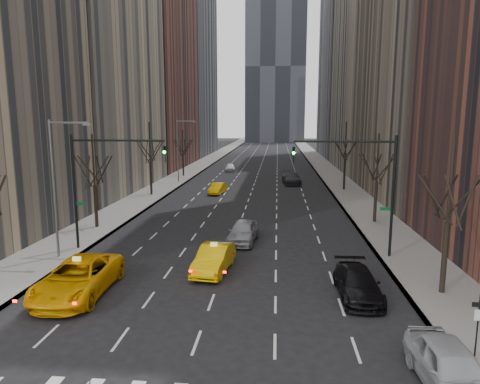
% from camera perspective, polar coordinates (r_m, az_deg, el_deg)
% --- Properties ---
extents(ground, '(400.00, 400.00, 0.00)m').
position_cam_1_polar(ground, '(18.90, -5.82, -19.34)').
color(ground, black).
rests_on(ground, ground).
extents(sidewalk_left, '(4.50, 320.00, 0.15)m').
position_cam_1_polar(sidewalk_left, '(88.07, -5.18, 3.67)').
color(sidewalk_left, slate).
rests_on(sidewalk_left, ground).
extents(sidewalk_right, '(4.50, 320.00, 0.15)m').
position_cam_1_polar(sidewalk_right, '(87.17, 10.91, 3.47)').
color(sidewalk_right, slate).
rests_on(sidewalk_right, ground).
extents(bld_left_far, '(14.00, 28.00, 44.00)m').
position_cam_1_polar(bld_left_far, '(86.82, -12.23, 17.92)').
color(bld_left_far, brown).
rests_on(bld_left_far, ground).
extents(bld_left_deep, '(14.00, 30.00, 60.00)m').
position_cam_1_polar(bld_left_deep, '(116.80, -7.79, 19.82)').
color(bld_left_deep, slate).
rests_on(bld_left_deep, ground).
extents(bld_right_far, '(14.00, 28.00, 50.00)m').
position_cam_1_polar(bld_right_far, '(83.80, 18.64, 20.04)').
color(bld_right_far, tan).
rests_on(bld_right_far, ground).
extents(bld_right_deep, '(14.00, 30.00, 58.00)m').
position_cam_1_polar(bld_right_deep, '(114.45, 14.94, 19.29)').
color(bld_right_deep, slate).
rests_on(bld_right_deep, ground).
extents(tree_lw_b, '(3.36, 3.50, 7.82)m').
position_cam_1_polar(tree_lw_b, '(37.85, -18.81, 0.87)').
color(tree_lw_b, black).
rests_on(tree_lw_b, ground).
extents(tree_lw_c, '(3.36, 3.50, 8.74)m').
position_cam_1_polar(tree_lw_c, '(52.73, -11.86, 3.86)').
color(tree_lw_c, black).
rests_on(tree_lw_c, ground).
extents(tree_lw_d, '(3.36, 3.50, 7.36)m').
position_cam_1_polar(tree_lw_d, '(70.13, -7.61, 4.97)').
color(tree_lw_d, black).
rests_on(tree_lw_d, ground).
extents(tree_rw_a, '(3.36, 3.50, 8.28)m').
position_cam_1_polar(tree_rw_a, '(24.47, 25.91, -3.78)').
color(tree_rw_a, black).
rests_on(tree_rw_a, ground).
extents(tree_rw_b, '(3.36, 3.50, 7.82)m').
position_cam_1_polar(tree_rw_b, '(39.59, 17.73, 1.29)').
color(tree_rw_b, black).
rests_on(tree_rw_b, ground).
extents(tree_rw_c, '(3.36, 3.50, 8.74)m').
position_cam_1_polar(tree_rw_c, '(57.13, 13.83, 4.21)').
color(tree_rw_c, black).
rests_on(tree_rw_c, ground).
extents(traffic_mast_left, '(6.69, 0.39, 8.00)m').
position_cam_1_polar(traffic_mast_left, '(31.02, -18.51, 2.36)').
color(traffic_mast_left, black).
rests_on(traffic_mast_left, ground).
extents(traffic_mast_right, '(6.69, 0.39, 8.00)m').
position_cam_1_polar(traffic_mast_right, '(29.06, 16.62, 2.00)').
color(traffic_mast_right, black).
rests_on(traffic_mast_right, ground).
extents(streetlight_near, '(2.83, 0.22, 9.00)m').
position_cam_1_polar(streetlight_near, '(29.97, -23.08, 2.10)').
color(streetlight_near, slate).
rests_on(streetlight_near, ground).
extents(streetlight_far, '(2.83, 0.22, 9.00)m').
position_cam_1_polar(streetlight_far, '(62.92, -8.00, 6.31)').
color(streetlight_far, slate).
rests_on(streetlight_far, ground).
extents(sign_post, '(0.55, 0.06, 2.80)m').
position_cam_1_polar(sign_post, '(18.44, 29.13, -15.13)').
color(sign_post, black).
rests_on(sign_post, ground).
extents(taxi_suv, '(3.22, 6.74, 1.85)m').
position_cam_1_polar(taxi_suv, '(24.46, -20.79, -10.64)').
color(taxi_suv, '#FBB105').
rests_on(taxi_suv, ground).
extents(taxi_sedan, '(2.26, 5.03, 1.60)m').
position_cam_1_polar(taxi_sedan, '(26.31, -3.48, -8.87)').
color(taxi_sedan, '#F1B905').
rests_on(taxi_sedan, ground).
extents(silver_sedan_ahead, '(2.40, 5.02, 1.66)m').
position_cam_1_polar(silver_sedan_ahead, '(32.30, 0.41, -5.29)').
color(silver_sedan_ahead, gray).
rests_on(silver_sedan_ahead, ground).
extents(parked_suv_black, '(2.14, 5.08, 1.46)m').
position_cam_1_polar(parked_suv_black, '(23.54, 15.41, -11.67)').
color(parked_suv_black, black).
rests_on(parked_suv_black, ground).
extents(parked_sedan_silver, '(2.17, 4.91, 1.64)m').
position_cam_1_polar(parked_sedan_silver, '(17.21, 26.29, -20.33)').
color(parked_sedan_silver, '#AAADB2').
rests_on(parked_sedan_silver, ground).
extents(far_taxi, '(1.98, 4.24, 1.35)m').
position_cam_1_polar(far_taxi, '(53.39, -3.00, 0.48)').
color(far_taxi, '#FEB905').
rests_on(far_taxi, ground).
extents(far_suv_grey, '(2.88, 6.08, 1.71)m').
position_cam_1_polar(far_suv_grey, '(62.02, 6.87, 1.87)').
color(far_suv_grey, '#2B2B2F').
rests_on(far_suv_grey, ground).
extents(far_car_white, '(2.04, 4.20, 1.38)m').
position_cam_1_polar(far_car_white, '(76.99, -1.32, 3.31)').
color(far_car_white, white).
rests_on(far_car_white, ground).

